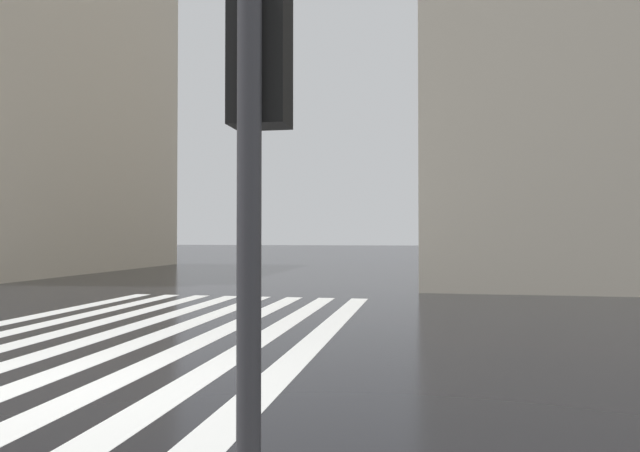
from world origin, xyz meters
The scene contains 3 objects.
ground_plane centered at (0.00, 0.00, 0.00)m, with size 220.00×220.00×0.00m, color black.
zebra_crossing centered at (4.00, 1.04, 0.00)m, with size 13.00×7.50×0.01m.
traffic_signal_post centered at (-3.74, -3.59, 2.42)m, with size 0.44×0.30×3.14m.
Camera 1 is at (-6.51, -4.43, 1.87)m, focal length 31.97 mm.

